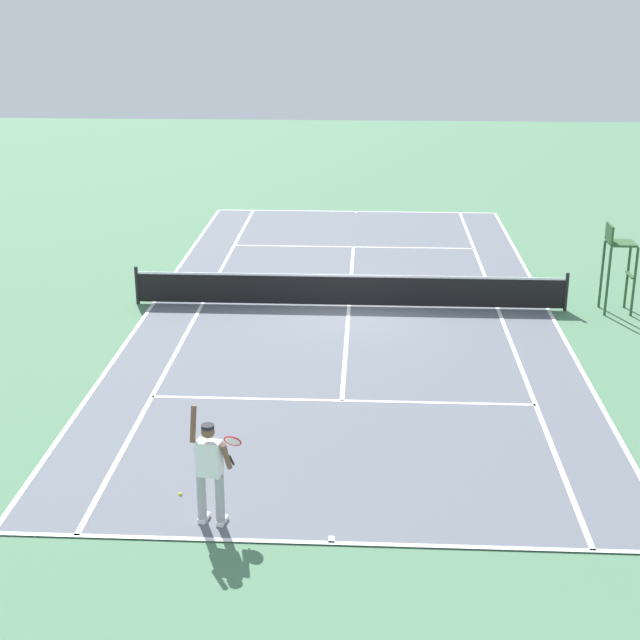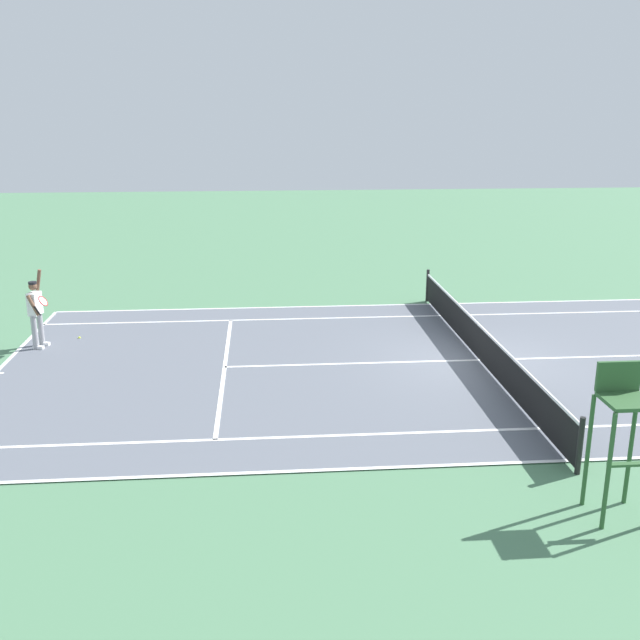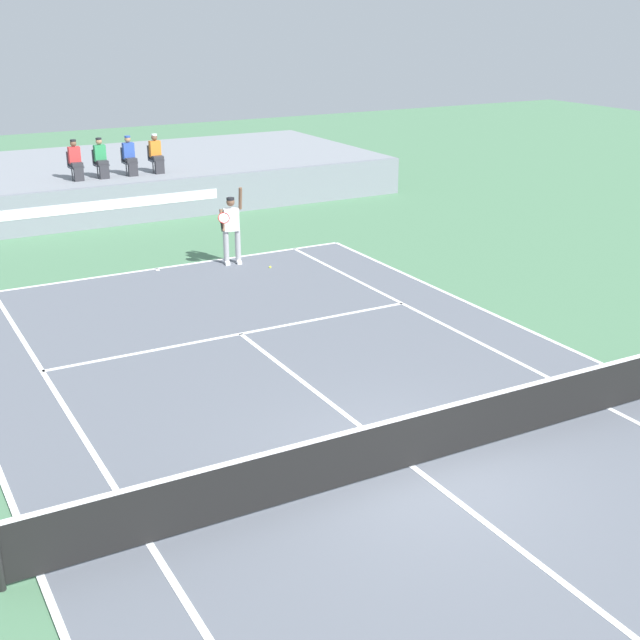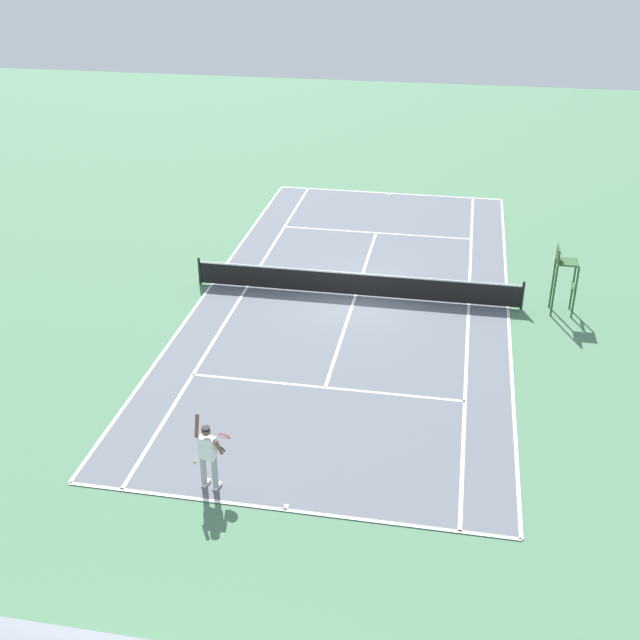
# 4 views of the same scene
# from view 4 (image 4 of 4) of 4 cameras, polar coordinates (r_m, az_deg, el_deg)

# --- Properties ---
(ground_plane) EXTENTS (80.00, 80.00, 0.00)m
(ground_plane) POSITION_cam_4_polar(r_m,az_deg,el_deg) (29.35, 2.55, 1.72)
(ground_plane) COLOR #4C7A56
(court) EXTENTS (11.08, 23.88, 0.03)m
(court) POSITION_cam_4_polar(r_m,az_deg,el_deg) (29.34, 2.55, 1.74)
(court) COLOR slate
(court) RESTS_ON ground
(net) EXTENTS (11.98, 0.10, 1.07)m
(net) POSITION_cam_4_polar(r_m,az_deg,el_deg) (29.12, 2.57, 2.65)
(net) COLOR black
(net) RESTS_ON ground
(tennis_player) EXTENTS (0.82, 0.61, 2.08)m
(tennis_player) POSITION_cam_4_polar(r_m,az_deg,el_deg) (19.69, -7.98, -9.53)
(tennis_player) COLOR #9E9EA3
(tennis_player) RESTS_ON ground
(tennis_ball) EXTENTS (0.07, 0.07, 0.07)m
(tennis_ball) POSITION_cam_4_polar(r_m,az_deg,el_deg) (21.11, -8.94, -9.97)
(tennis_ball) COLOR #D1E533
(tennis_ball) RESTS_ON ground
(umpire_chair) EXTENTS (0.77, 0.77, 2.44)m
(umpire_chair) POSITION_cam_4_polar(r_m,az_deg,el_deg) (28.74, 17.04, 3.31)
(umpire_chair) COLOR #2D562D
(umpire_chair) RESTS_ON ground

